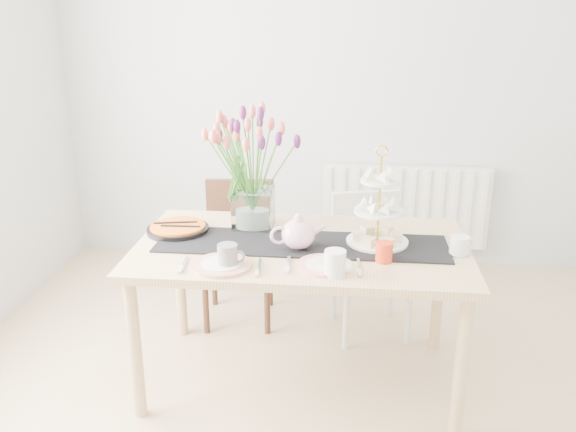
# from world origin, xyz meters

# --- Properties ---
(room_shell) EXTENTS (4.50, 4.50, 4.50)m
(room_shell) POSITION_xyz_m (0.00, 0.00, 1.30)
(room_shell) COLOR tan
(room_shell) RESTS_ON ground
(radiator) EXTENTS (1.20, 0.08, 0.60)m
(radiator) POSITION_xyz_m (0.50, 2.19, 0.45)
(radiator) COLOR white
(radiator) RESTS_ON room_shell
(dining_table) EXTENTS (1.60, 0.90, 0.75)m
(dining_table) POSITION_xyz_m (-0.13, 0.64, 0.67)
(dining_table) COLOR tan
(dining_table) RESTS_ON ground
(chair_brown) EXTENTS (0.45, 0.45, 0.84)m
(chair_brown) POSITION_xyz_m (-0.56, 1.31, 0.49)
(chair_brown) COLOR #3C2216
(chair_brown) RESTS_ON ground
(chair_white) EXTENTS (0.48, 0.48, 0.81)m
(chair_white) POSITION_xyz_m (0.22, 1.24, 0.47)
(chair_white) COLOR silver
(chair_white) RESTS_ON ground
(table_runner) EXTENTS (1.40, 0.35, 0.01)m
(table_runner) POSITION_xyz_m (-0.13, 0.64, 0.75)
(table_runner) COLOR black
(table_runner) RESTS_ON dining_table
(tulip_vase) EXTENTS (0.73, 0.73, 0.63)m
(tulip_vase) POSITION_xyz_m (-0.40, 0.86, 1.15)
(tulip_vase) COLOR silver
(tulip_vase) RESTS_ON dining_table
(cake_stand) EXTENTS (0.30, 0.30, 0.44)m
(cake_stand) POSITION_xyz_m (0.23, 0.68, 0.88)
(cake_stand) COLOR gold
(cake_stand) RESTS_ON dining_table
(teapot) EXTENTS (0.30, 0.27, 0.17)m
(teapot) POSITION_xyz_m (-0.14, 0.57, 0.83)
(teapot) COLOR silver
(teapot) RESTS_ON dining_table
(cream_jug) EXTENTS (0.11, 0.11, 0.09)m
(cream_jug) POSITION_xyz_m (0.61, 0.59, 0.79)
(cream_jug) COLOR silver
(cream_jug) RESTS_ON dining_table
(tart_tin) EXTENTS (0.31, 0.31, 0.04)m
(tart_tin) POSITION_xyz_m (-0.77, 0.74, 0.77)
(tart_tin) COLOR black
(tart_tin) RESTS_ON dining_table
(mug_grey) EXTENTS (0.09, 0.09, 0.11)m
(mug_grey) POSITION_xyz_m (-0.43, 0.34, 0.80)
(mug_grey) COLOR slate
(mug_grey) RESTS_ON dining_table
(mug_white) EXTENTS (0.12, 0.12, 0.11)m
(mug_white) POSITION_xyz_m (0.04, 0.30, 0.81)
(mug_white) COLOR white
(mug_white) RESTS_ON dining_table
(mug_orange) EXTENTS (0.10, 0.10, 0.09)m
(mug_orange) POSITION_xyz_m (0.26, 0.47, 0.80)
(mug_orange) COLOR red
(mug_orange) RESTS_ON dining_table
(plate_left) EXTENTS (0.29, 0.29, 0.01)m
(plate_left) POSITION_xyz_m (-0.46, 0.34, 0.76)
(plate_left) COLOR silver
(plate_left) RESTS_ON dining_table
(plate_right) EXTENTS (0.26, 0.26, 0.01)m
(plate_right) POSITION_xyz_m (-0.01, 0.39, 0.76)
(plate_right) COLOR white
(plate_right) RESTS_ON dining_table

